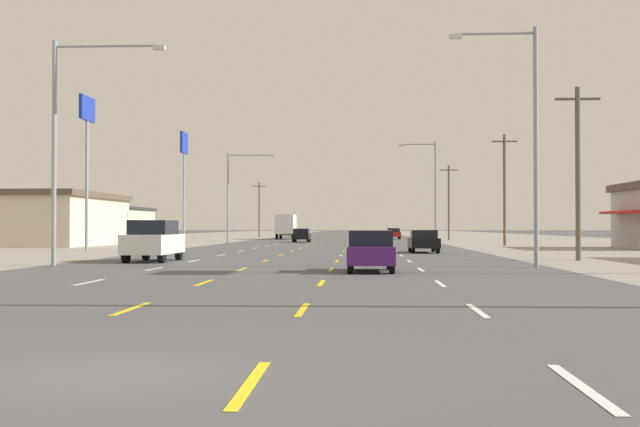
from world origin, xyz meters
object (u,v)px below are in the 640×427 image
Objects in this scene: streetlight_left_row_0 at (67,133)px; streetlight_right_row_0 at (528,130)px; sedan_far_right_farther at (393,233)px; streetlight_left_row_1 at (234,190)px; pole_sign_left_row_2 at (184,157)px; sedan_inner_left_midfar at (302,235)px; suv_far_left_near at (154,240)px; sedan_far_right_mid at (424,241)px; streetlight_right_row_1 at (432,185)px; pole_sign_left_row_1 at (87,131)px; box_truck_far_left_far at (286,225)px; hatchback_inner_right_nearest at (371,251)px.

streetlight_left_row_0 is 19.42m from streetlight_right_row_0.
streetlight_left_row_1 is (-16.80, -28.74, 4.55)m from sedan_far_right_farther.
streetlight_right_row_0 is at bearing -61.63° from pole_sign_left_row_2.
streetlight_left_row_1 is at bearing -128.34° from sedan_inner_left_midfar.
suv_far_left_near is 0.55× the size of streetlight_left_row_1.
sedan_inner_left_midfar is 0.45× the size of streetlight_right_row_0.
streetlight_right_row_1 is (2.87, 25.83, 4.93)m from sedan_far_right_mid.
sedan_far_right_mid is at bearing 47.75° from streetlight_left_row_0.
sedan_far_right_farther is at bearing 89.72° from sedan_far_right_mid.
streetlight_left_row_0 is 1.08× the size of streetlight_left_row_1.
streetlight_right_row_0 is at bearing -0.00° from streetlight_left_row_0.
pole_sign_left_row_2 is 1.13× the size of streetlight_right_row_1.
streetlight_left_row_0 is 44.05m from streetlight_left_row_1.
pole_sign_left_row_1 is at bearing 118.68° from suv_far_left_near.
suv_far_left_near is 18.12m from streetlight_right_row_0.
box_truck_far_left_far is 31.94m from streetlight_right_row_1.
sedan_inner_left_midfar is 16.14m from streetlight_right_row_1.
hatchback_inner_right_nearest is at bearing -97.82° from streetlight_right_row_1.
sedan_far_right_farther is 29.27m from streetlight_right_row_1.
sedan_far_right_mid is at bearing -51.60° from pole_sign_left_row_2.
streetlight_left_row_1 is at bearing -18.35° from pole_sign_left_row_2.
pole_sign_left_row_1 is (-12.87, -30.19, 7.68)m from sedan_inner_left_midfar.
suv_far_left_near is 39.73m from streetlight_left_row_1.
pole_sign_left_row_1 reaches higher than streetlight_left_row_0.
pole_sign_left_row_2 reaches higher than streetlight_left_row_1.
hatchback_inner_right_nearest is 0.35× the size of pole_sign_left_row_2.
hatchback_inner_right_nearest is 32.77m from pole_sign_left_row_1.
sedan_inner_left_midfar is 0.50× the size of streetlight_left_row_1.
box_truck_far_left_far is 0.80× the size of streetlight_left_row_1.
suv_far_left_near is at bearing 61.26° from streetlight_left_row_0.
pole_sign_left_row_1 reaches higher than sedan_far_right_mid.
pole_sign_left_row_2 is at bearing -107.62° from box_truck_far_left_far.
suv_far_left_near is 47.29m from sedan_inner_left_midfar.
box_truck_far_left_far is 71.12m from streetlight_left_row_0.
hatchback_inner_right_nearest is at bearing -15.21° from streetlight_left_row_0.
box_truck_far_left_far is at bearing 103.28° from streetlight_right_row_0.
hatchback_inner_right_nearest reaches higher than sedan_far_right_farther.
streetlight_right_row_1 is (19.42, 44.05, 0.01)m from streetlight_left_row_0.
pole_sign_left_row_1 is (-23.56, -51.19, 7.68)m from sedan_far_right_farther.
box_truck_far_left_far is 0.64× the size of pole_sign_left_row_2.
suv_far_left_near reaches higher than sedan_far_right_farther.
hatchback_inner_right_nearest is 75.18m from box_truck_far_left_far.
suv_far_left_near is 1.09× the size of sedan_far_right_farther.
sedan_far_right_mid is 0.47× the size of streetlight_left_row_0.
box_truck_far_left_far is at bearing 97.82° from hatchback_inner_right_nearest.
pole_sign_left_row_1 is at bearing -93.35° from pole_sign_left_row_2.
streetlight_right_row_1 reaches higher than box_truck_far_left_far.
streetlight_right_row_0 is 1.11× the size of streetlight_left_row_1.
suv_far_left_near is 0.44× the size of pole_sign_left_row_2.
pole_sign_left_row_1 is 1.09× the size of streetlight_right_row_0.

